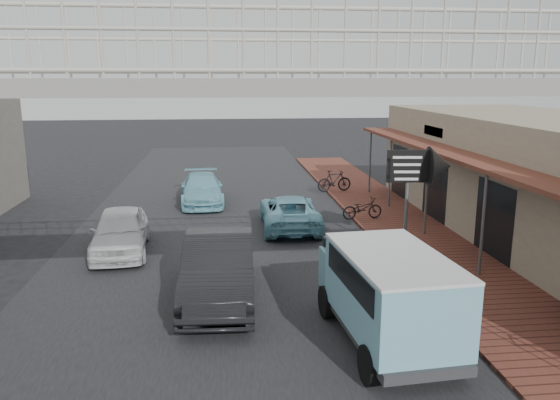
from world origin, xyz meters
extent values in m
plane|color=black|center=(0.00, 0.00, 0.00)|extent=(120.00, 120.00, 0.00)
cube|color=black|center=(0.00, 0.00, 0.01)|extent=(10.00, 60.00, 0.01)
cube|color=brown|center=(6.50, 3.00, 0.05)|extent=(3.00, 40.00, 0.10)
cube|color=brown|center=(7.70, 4.00, 2.90)|extent=(1.80, 18.00, 0.12)
cube|color=silver|center=(8.05, 7.50, 3.30)|extent=(0.08, 2.60, 0.90)
cube|color=#B21914|center=(8.05, 1.00, 3.30)|extent=(0.08, 2.20, 0.80)
cube|color=gray|center=(0.00, -4.00, 5.12)|extent=(14.00, 2.00, 0.24)
cube|color=beige|center=(0.00, -3.05, 5.79)|extent=(14.00, 0.08, 1.10)
cube|color=beige|center=(0.00, -4.95, 5.79)|extent=(14.00, 0.08, 1.10)
imported|color=white|center=(-3.00, 4.33, 0.68)|extent=(1.93, 4.11, 1.36)
imported|color=black|center=(0.00, 0.38, 0.77)|extent=(1.81, 4.76, 1.55)
imported|color=#77BCCF|center=(2.50, 6.56, 0.59)|extent=(2.07, 4.30, 1.18)
imported|color=#7AC1D4|center=(-0.72, 10.85, 0.62)|extent=(1.94, 4.34, 1.24)
cylinder|color=black|center=(2.40, -0.93, 0.36)|extent=(0.31, 0.74, 0.73)
cylinder|color=black|center=(4.02, -0.81, 0.36)|extent=(0.31, 0.74, 0.73)
cylinder|color=black|center=(2.62, -3.72, 0.36)|extent=(0.31, 0.74, 0.73)
cylinder|color=black|center=(4.23, -3.60, 0.36)|extent=(0.31, 0.74, 0.73)
cube|color=#74B6C9|center=(3.34, -2.57, 1.22)|extent=(2.02, 3.45, 1.40)
cube|color=#74B6C9|center=(3.19, -0.66, 0.99)|extent=(1.75, 1.06, 0.93)
cube|color=black|center=(3.34, -2.57, 1.61)|extent=(2.01, 2.83, 0.52)
cube|color=silver|center=(3.34, -2.57, 1.95)|extent=(2.04, 3.45, 0.06)
imported|color=black|center=(5.30, 7.14, 0.50)|extent=(1.60, 0.74, 0.81)
imported|color=black|center=(5.30, 12.23, 0.59)|extent=(1.70, 0.75, 0.99)
cylinder|color=#59595B|center=(5.53, 3.04, 1.63)|extent=(0.11, 0.11, 3.06)
cube|color=black|center=(5.52, 3.01, 2.74)|extent=(1.27, 0.20, 0.95)
cone|color=black|center=(6.42, 2.91, 2.74)|extent=(0.76, 1.22, 1.16)
cube|color=white|center=(5.47, 2.98, 2.69)|extent=(0.84, 0.10, 0.63)
camera|label=1|loc=(0.12, -12.12, 5.25)|focal=35.00mm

